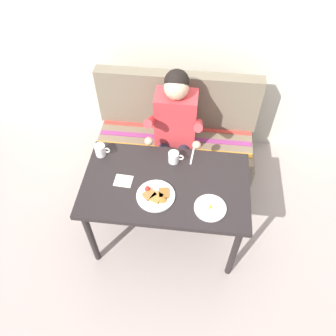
{
  "coord_description": "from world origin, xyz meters",
  "views": [
    {
      "loc": [
        0.18,
        -1.45,
        2.66
      ],
      "look_at": [
        0.0,
        0.15,
        0.72
      ],
      "focal_mm": 36.15,
      "sensor_mm": 36.0,
      "label": 1
    }
  ],
  "objects_px": {
    "coffee_mug_second": "(101,150)",
    "napkin": "(123,181)",
    "couch": "(175,145)",
    "plate_eggs": "(210,208)",
    "coffee_mug": "(174,157)",
    "table": "(166,190)",
    "person": "(175,126)",
    "fork": "(192,156)",
    "plate_breakfast": "(156,196)"
  },
  "relations": [
    {
      "from": "coffee_mug_second",
      "to": "fork",
      "type": "relative_size",
      "value": 0.69
    },
    {
      "from": "person",
      "to": "coffee_mug",
      "type": "bearing_deg",
      "value": -85.55
    },
    {
      "from": "couch",
      "to": "coffee_mug_second",
      "type": "height_order",
      "value": "couch"
    },
    {
      "from": "person",
      "to": "coffee_mug_second",
      "type": "xyz_separation_m",
      "value": [
        -0.53,
        -0.37,
        0.04
      ]
    },
    {
      "from": "plate_eggs",
      "to": "coffee_mug",
      "type": "distance_m",
      "value": 0.49
    },
    {
      "from": "plate_eggs",
      "to": "napkin",
      "type": "distance_m",
      "value": 0.65
    },
    {
      "from": "plate_eggs",
      "to": "napkin",
      "type": "bearing_deg",
      "value": 165.41
    },
    {
      "from": "coffee_mug_second",
      "to": "napkin",
      "type": "relative_size",
      "value": 0.93
    },
    {
      "from": "table",
      "to": "couch",
      "type": "bearing_deg",
      "value": 90.0
    },
    {
      "from": "couch",
      "to": "plate_eggs",
      "type": "height_order",
      "value": "couch"
    },
    {
      "from": "plate_eggs",
      "to": "plate_breakfast",
      "type": "bearing_deg",
      "value": 171.63
    },
    {
      "from": "couch",
      "to": "napkin",
      "type": "distance_m",
      "value": 0.93
    },
    {
      "from": "fork",
      "to": "plate_eggs",
      "type": "bearing_deg",
      "value": -66.81
    },
    {
      "from": "couch",
      "to": "plate_breakfast",
      "type": "relative_size",
      "value": 5.36
    },
    {
      "from": "table",
      "to": "napkin",
      "type": "xyz_separation_m",
      "value": [
        -0.3,
        -0.02,
        0.09
      ]
    },
    {
      "from": "plate_eggs",
      "to": "fork",
      "type": "bearing_deg",
      "value": 108.29
    },
    {
      "from": "table",
      "to": "napkin",
      "type": "relative_size",
      "value": 9.41
    },
    {
      "from": "napkin",
      "to": "plate_eggs",
      "type": "bearing_deg",
      "value": -14.59
    },
    {
      "from": "couch",
      "to": "napkin",
      "type": "height_order",
      "value": "couch"
    },
    {
      "from": "person",
      "to": "table",
      "type": "bearing_deg",
      "value": -90.76
    },
    {
      "from": "couch",
      "to": "coffee_mug",
      "type": "distance_m",
      "value": 0.71
    },
    {
      "from": "couch",
      "to": "coffee_mug_second",
      "type": "xyz_separation_m",
      "value": [
        -0.52,
        -0.55,
        0.45
      ]
    },
    {
      "from": "coffee_mug_second",
      "to": "napkin",
      "type": "xyz_separation_m",
      "value": [
        0.22,
        -0.24,
        -0.05
      ]
    },
    {
      "from": "plate_breakfast",
      "to": "plate_eggs",
      "type": "height_order",
      "value": "plate_breakfast"
    },
    {
      "from": "couch",
      "to": "plate_eggs",
      "type": "distance_m",
      "value": 1.08
    },
    {
      "from": "plate_eggs",
      "to": "coffee_mug_second",
      "type": "distance_m",
      "value": 0.94
    },
    {
      "from": "coffee_mug",
      "to": "plate_eggs",
      "type": "bearing_deg",
      "value": -53.98
    },
    {
      "from": "table",
      "to": "fork",
      "type": "height_order",
      "value": "fork"
    },
    {
      "from": "person",
      "to": "plate_eggs",
      "type": "distance_m",
      "value": 0.83
    },
    {
      "from": "couch",
      "to": "fork",
      "type": "xyz_separation_m",
      "value": [
        0.17,
        -0.49,
        0.4
      ]
    },
    {
      "from": "coffee_mug_second",
      "to": "fork",
      "type": "distance_m",
      "value": 0.7
    },
    {
      "from": "plate_eggs",
      "to": "fork",
      "type": "distance_m",
      "value": 0.48
    },
    {
      "from": "coffee_mug",
      "to": "table",
      "type": "bearing_deg",
      "value": -99.85
    },
    {
      "from": "table",
      "to": "coffee_mug",
      "type": "distance_m",
      "value": 0.25
    },
    {
      "from": "table",
      "to": "fork",
      "type": "distance_m",
      "value": 0.34
    },
    {
      "from": "coffee_mug",
      "to": "coffee_mug_second",
      "type": "xyz_separation_m",
      "value": [
        -0.56,
        0.01,
        0.0
      ]
    },
    {
      "from": "couch",
      "to": "plate_breakfast",
      "type": "height_order",
      "value": "couch"
    },
    {
      "from": "person",
      "to": "fork",
      "type": "xyz_separation_m",
      "value": [
        0.16,
        -0.31,
        -0.01
      ]
    },
    {
      "from": "person",
      "to": "napkin",
      "type": "relative_size",
      "value": 9.51
    },
    {
      "from": "plate_breakfast",
      "to": "coffee_mug",
      "type": "relative_size",
      "value": 2.28
    },
    {
      "from": "coffee_mug_second",
      "to": "coffee_mug",
      "type": "bearing_deg",
      "value": -0.56
    },
    {
      "from": "couch",
      "to": "plate_eggs",
      "type": "bearing_deg",
      "value": -71.11
    },
    {
      "from": "person",
      "to": "coffee_mug_second",
      "type": "distance_m",
      "value": 0.65
    },
    {
      "from": "table",
      "to": "napkin",
      "type": "bearing_deg",
      "value": -176.91
    },
    {
      "from": "plate_breakfast",
      "to": "napkin",
      "type": "height_order",
      "value": "plate_breakfast"
    },
    {
      "from": "couch",
      "to": "person",
      "type": "height_order",
      "value": "person"
    },
    {
      "from": "person",
      "to": "coffee_mug",
      "type": "distance_m",
      "value": 0.38
    },
    {
      "from": "person",
      "to": "coffee_mug",
      "type": "xyz_separation_m",
      "value": [
        0.03,
        -0.38,
        0.04
      ]
    },
    {
      "from": "couch",
      "to": "fork",
      "type": "bearing_deg",
      "value": -70.54
    },
    {
      "from": "plate_breakfast",
      "to": "napkin",
      "type": "relative_size",
      "value": 2.11
    }
  ]
}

